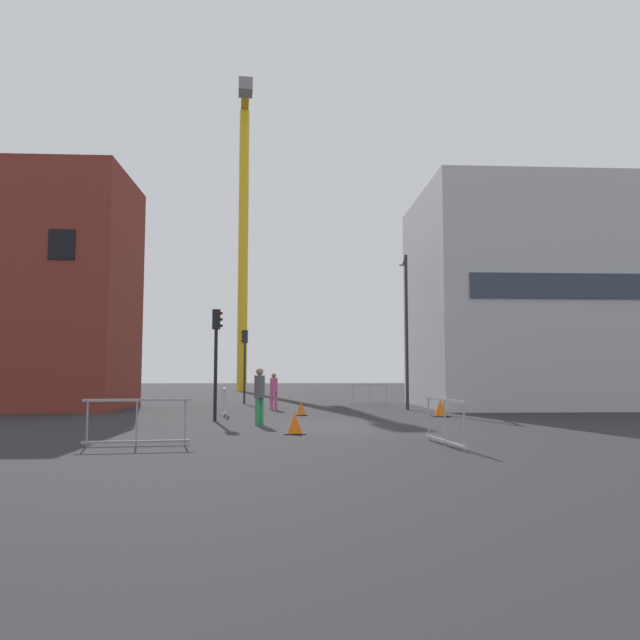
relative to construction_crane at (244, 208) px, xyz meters
name	(u,v)px	position (x,y,z in m)	size (l,w,h in m)	color
ground	(331,426)	(5.55, -36.06, -16.87)	(160.00, 160.00, 0.00)	#28282B
brick_building	(20,291)	(-8.39, -26.48, -11.36)	(9.96, 6.27, 11.00)	maroon
office_block	(557,300)	(17.79, -25.41, -11.52)	(13.95, 9.20, 10.69)	#B7B7BC
construction_crane	(244,208)	(0.00, 0.00, 0.00)	(2.09, 13.02, 27.08)	gold
streetlamp_tall	(406,317)	(9.64, -27.57, -12.60)	(0.53, 2.04, 7.12)	#2D2D30
streetlamp_short	(422,330)	(11.24, -23.79, -12.93)	(1.90, 1.15, 6.50)	black
traffic_light_corner	(216,346)	(1.64, -33.87, -14.23)	(0.38, 0.27, 3.91)	black
traffic_light_island	(245,354)	(1.80, -21.99, -14.17)	(0.39, 0.29, 4.01)	#2D2D30
pedestrian_walking	(274,389)	(3.53, -27.63, -15.91)	(0.34, 0.34, 1.65)	#D14C8C
pedestrian_waiting	(260,392)	(3.26, -35.64, -15.79)	(0.34, 0.34, 1.83)	#2D844C
safety_barrier_right_run	(137,421)	(0.70, -41.10, -16.30)	(2.41, 0.31, 1.08)	gray
safety_barrier_left_run	(369,394)	(8.41, -23.74, -16.30)	(1.94, 0.18, 1.08)	#B2B5BA
safety_barrier_front	(224,401)	(1.67, -31.15, -16.30)	(0.20, 1.96, 1.08)	#B2B5BA
safety_barrier_rear	(445,421)	(7.81, -41.36, -16.30)	(0.31, 2.58, 1.08)	#9EA0A5
traffic_cone_by_barrier	(441,408)	(10.06, -32.04, -16.55)	(0.68, 0.68, 0.68)	black
traffic_cone_orange	(295,424)	(4.37, -38.51, -16.60)	(0.58, 0.58, 0.58)	black
traffic_cone_on_verge	(301,409)	(4.70, -31.17, -16.63)	(0.51, 0.51, 0.52)	black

